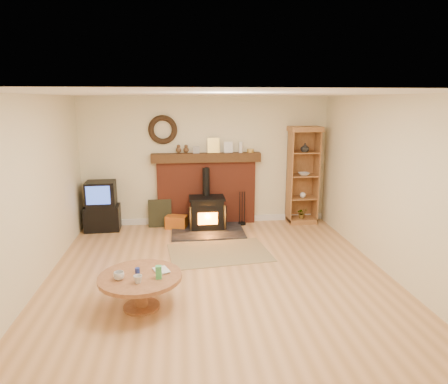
{
  "coord_description": "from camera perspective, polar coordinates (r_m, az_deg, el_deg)",
  "views": [
    {
      "loc": [
        -0.52,
        -5.32,
        2.52
      ],
      "look_at": [
        0.18,
        1.0,
        1.05
      ],
      "focal_mm": 32.0,
      "sensor_mm": 36.0,
      "label": 1
    }
  ],
  "objects": [
    {
      "name": "firelog_box",
      "position": [
        8.09,
        -6.79,
        -4.29
      ],
      "size": [
        0.47,
        0.37,
        0.26
      ],
      "primitive_type": "cube",
      "rotation": [
        0.0,
        0.0,
        -0.29
      ],
      "color": "#C97C0B",
      "rests_on": "ground"
    },
    {
      "name": "area_rug",
      "position": [
        6.81,
        -0.68,
        -8.66
      ],
      "size": [
        1.77,
        1.32,
        0.01
      ],
      "primitive_type": "cube",
      "rotation": [
        0.0,
        0.0,
        0.11
      ],
      "color": "brown",
      "rests_on": "ground"
    },
    {
      "name": "tv_unit",
      "position": [
        8.21,
        -17.05,
        -2.05
      ],
      "size": [
        0.69,
        0.5,
        0.98
      ],
      "color": "black",
      "rests_on": "ground"
    },
    {
      "name": "coffee_table",
      "position": [
        5.11,
        -11.88,
        -12.41
      ],
      "size": [
        1.02,
        1.02,
        0.59
      ],
      "color": "brown",
      "rests_on": "ground"
    },
    {
      "name": "room_shell",
      "position": [
        5.5,
        -1.0,
        4.59
      ],
      "size": [
        5.02,
        5.52,
        2.61
      ],
      "color": "beige",
      "rests_on": "ground"
    },
    {
      "name": "ground",
      "position": [
        5.91,
        -0.67,
        -12.23
      ],
      "size": [
        5.5,
        5.5,
        0.0
      ],
      "primitive_type": "plane",
      "color": "#B9834D",
      "rests_on": "ground"
    },
    {
      "name": "fire_tools",
      "position": [
        8.27,
        2.59,
        -3.78
      ],
      "size": [
        0.16,
        0.16,
        0.7
      ],
      "color": "black",
      "rests_on": "ground"
    },
    {
      "name": "curio_cabinet",
      "position": [
        8.4,
        11.15,
        2.36
      ],
      "size": [
        0.64,
        0.46,
        2.0
      ],
      "color": "brown",
      "rests_on": "ground"
    },
    {
      "name": "leaning_painting",
      "position": [
        8.2,
        -9.14,
        -3.02
      ],
      "size": [
        0.47,
        0.13,
        0.56
      ],
      "primitive_type": "cube",
      "rotation": [
        -0.17,
        0.0,
        0.0
      ],
      "color": "black",
      "rests_on": "ground"
    },
    {
      "name": "chimney_breast",
      "position": [
        8.19,
        -2.51,
        0.88
      ],
      "size": [
        2.2,
        0.22,
        1.78
      ],
      "color": "maroon",
      "rests_on": "ground"
    },
    {
      "name": "wood_stove",
      "position": [
        7.92,
        -2.44,
        -3.18
      ],
      "size": [
        1.4,
        1.0,
        1.22
      ],
      "color": "black",
      "rests_on": "ground"
    }
  ]
}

